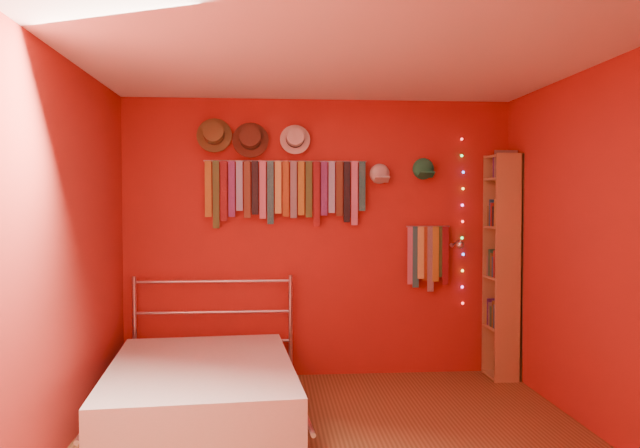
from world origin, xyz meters
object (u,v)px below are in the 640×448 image
object	(u,v)px
tie_rack	(286,188)
bookshelf	(506,264)
reading_lamp	(459,245)
bed	(202,388)

from	to	relation	value
tie_rack	bookshelf	world-z (taller)	bookshelf
reading_lamp	tie_rack	bearing A→B (deg)	173.61
bookshelf	bed	xyz separation A→B (m)	(-2.61, -0.85, -0.80)
tie_rack	bed	size ratio (longest dim) A/B	0.74
reading_lamp	bookshelf	size ratio (longest dim) A/B	0.15
tie_rack	bed	distance (m)	1.90
tie_rack	bookshelf	bearing A→B (deg)	-4.50
bed	tie_rack	bearing A→B (deg)	53.02
bed	reading_lamp	bearing A→B (deg)	16.58
tie_rack	bookshelf	size ratio (longest dim) A/B	0.72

